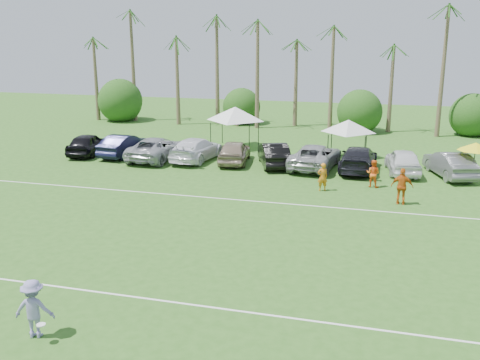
# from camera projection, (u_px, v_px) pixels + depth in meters

# --- Properties ---
(ground) EXTENTS (120.00, 120.00, 0.00)m
(ground) POSITION_uv_depth(u_px,v_px,m) (102.00, 325.00, 16.98)
(ground) COLOR #2E5D1C
(ground) RESTS_ON ground
(field_lines) EXTENTS (80.00, 12.10, 0.01)m
(field_lines) POSITION_uv_depth(u_px,v_px,m) (190.00, 237.00, 24.43)
(field_lines) COLOR white
(field_lines) RESTS_ON ground
(palm_tree_0) EXTENTS (2.40, 2.40, 8.90)m
(palm_tree_0) POSITION_uv_depth(u_px,v_px,m) (90.00, 49.00, 55.94)
(palm_tree_0) COLOR brown
(palm_tree_0) RESTS_ON ground
(palm_tree_1) EXTENTS (2.40, 2.40, 9.90)m
(palm_tree_1) POSITION_uv_depth(u_px,v_px,m) (133.00, 40.00, 54.45)
(palm_tree_1) COLOR brown
(palm_tree_1) RESTS_ON ground
(palm_tree_2) EXTENTS (2.40, 2.40, 10.90)m
(palm_tree_2) POSITION_uv_depth(u_px,v_px,m) (179.00, 32.00, 52.97)
(palm_tree_2) COLOR brown
(palm_tree_2) RESTS_ON ground
(palm_tree_3) EXTENTS (2.40, 2.40, 11.90)m
(palm_tree_3) POSITION_uv_depth(u_px,v_px,m) (217.00, 22.00, 51.74)
(palm_tree_3) COLOR brown
(palm_tree_3) RESTS_ON ground
(palm_tree_4) EXTENTS (2.40, 2.40, 8.90)m
(palm_tree_4) POSITION_uv_depth(u_px,v_px,m) (257.00, 50.00, 51.42)
(palm_tree_4) COLOR brown
(palm_tree_4) RESTS_ON ground
(palm_tree_5) EXTENTS (2.40, 2.40, 9.90)m
(palm_tree_5) POSITION_uv_depth(u_px,v_px,m) (298.00, 41.00, 50.18)
(palm_tree_5) COLOR brown
(palm_tree_5) RESTS_ON ground
(palm_tree_6) EXTENTS (2.40, 2.40, 10.90)m
(palm_tree_6) POSITION_uv_depth(u_px,v_px,m) (342.00, 31.00, 48.95)
(palm_tree_6) COLOR brown
(palm_tree_6) RESTS_ON ground
(palm_tree_7) EXTENTS (2.40, 2.40, 11.90)m
(palm_tree_7) POSITION_uv_depth(u_px,v_px,m) (388.00, 21.00, 47.72)
(palm_tree_7) COLOR brown
(palm_tree_7) RESTS_ON ground
(palm_tree_8) EXTENTS (2.40, 2.40, 8.90)m
(palm_tree_8) POSITION_uv_depth(u_px,v_px,m) (444.00, 52.00, 47.15)
(palm_tree_8) COLOR brown
(palm_tree_8) RESTS_ON ground
(bush_tree_0) EXTENTS (4.00, 4.00, 4.00)m
(bush_tree_0) POSITION_uv_depth(u_px,v_px,m) (124.00, 103.00, 57.61)
(bush_tree_0) COLOR brown
(bush_tree_0) RESTS_ON ground
(bush_tree_1) EXTENTS (4.00, 4.00, 4.00)m
(bush_tree_1) POSITION_uv_depth(u_px,v_px,m) (240.00, 107.00, 54.35)
(bush_tree_1) COLOR brown
(bush_tree_1) RESTS_ON ground
(bush_tree_2) EXTENTS (4.00, 4.00, 4.00)m
(bush_tree_2) POSITION_uv_depth(u_px,v_px,m) (360.00, 111.00, 51.33)
(bush_tree_2) COLOR brown
(bush_tree_2) RESTS_ON ground
(bush_tree_3) EXTENTS (4.00, 4.00, 4.00)m
(bush_tree_3) POSITION_uv_depth(u_px,v_px,m) (472.00, 115.00, 48.82)
(bush_tree_3) COLOR brown
(bush_tree_3) RESTS_ON ground
(sideline_player_a) EXTENTS (0.72, 0.62, 1.68)m
(sideline_player_a) POSITION_uv_depth(u_px,v_px,m) (323.00, 177.00, 31.43)
(sideline_player_a) COLOR orange
(sideline_player_a) RESTS_ON ground
(sideline_player_b) EXTENTS (0.96, 0.84, 1.68)m
(sideline_player_b) POSITION_uv_depth(u_px,v_px,m) (373.00, 173.00, 32.20)
(sideline_player_b) COLOR orange
(sideline_player_b) RESTS_ON ground
(sideline_player_c) EXTENTS (1.21, 0.58, 2.01)m
(sideline_player_c) POSITION_uv_depth(u_px,v_px,m) (402.00, 186.00, 28.85)
(sideline_player_c) COLOR #CA5B16
(sideline_player_c) RESTS_ON ground
(canopy_tent_left) EXTENTS (4.83, 4.83, 3.91)m
(canopy_tent_left) POSITION_uv_depth(u_px,v_px,m) (235.00, 107.00, 42.76)
(canopy_tent_left) COLOR black
(canopy_tent_left) RESTS_ON ground
(canopy_tent_right) EXTENTS (4.09, 4.09, 3.32)m
(canopy_tent_right) POSITION_uv_depth(u_px,v_px,m) (349.00, 120.00, 39.53)
(canopy_tent_right) COLOR black
(canopy_tent_right) RESTS_ON ground
(market_umbrella) EXTENTS (2.20, 2.20, 2.45)m
(market_umbrella) POSITION_uv_depth(u_px,v_px,m) (476.00, 147.00, 33.26)
(market_umbrella) COLOR black
(market_umbrella) RESTS_ON ground
(frisbee_player) EXTENTS (1.33, 0.94, 1.86)m
(frisbee_player) POSITION_uv_depth(u_px,v_px,m) (34.00, 309.00, 16.14)
(frisbee_player) COLOR #847EB3
(frisbee_player) RESTS_ON ground
(parked_car_0) EXTENTS (2.68, 5.11, 1.66)m
(parked_car_0) POSITION_uv_depth(u_px,v_px,m) (88.00, 144.00, 40.96)
(parked_car_0) COLOR black
(parked_car_0) RESTS_ON ground
(parked_car_1) EXTENTS (2.14, 5.15, 1.66)m
(parked_car_1) POSITION_uv_depth(u_px,v_px,m) (124.00, 145.00, 40.52)
(parked_car_1) COLOR black
(parked_car_1) RESTS_ON ground
(parked_car_2) EXTENTS (2.94, 6.05, 1.66)m
(parked_car_2) POSITION_uv_depth(u_px,v_px,m) (157.00, 148.00, 39.34)
(parked_car_2) COLOR #999AA1
(parked_car_2) RESTS_ON ground
(parked_car_3) EXTENTS (2.91, 5.92, 1.66)m
(parked_car_3) POSITION_uv_depth(u_px,v_px,m) (196.00, 149.00, 39.11)
(parked_car_3) COLOR white
(parked_car_3) RESTS_ON ground
(parked_car_4) EXTENTS (2.58, 5.08, 1.66)m
(parked_car_4) POSITION_uv_depth(u_px,v_px,m) (234.00, 152.00, 38.30)
(parked_car_4) COLOR gray
(parked_car_4) RESTS_ON ground
(parked_car_5) EXTENTS (3.36, 5.32, 1.66)m
(parked_car_5) POSITION_uv_depth(u_px,v_px,m) (274.00, 154.00, 37.47)
(parked_car_5) COLOR black
(parked_car_5) RESTS_ON ground
(parked_car_6) EXTENTS (3.40, 6.23, 1.66)m
(parked_car_6) POSITION_uv_depth(u_px,v_px,m) (315.00, 156.00, 36.80)
(parked_car_6) COLOR #9C9D9F
(parked_car_6) RESTS_ON ground
(parked_car_7) EXTENTS (2.47, 5.77, 1.66)m
(parked_car_7) POSITION_uv_depth(u_px,v_px,m) (358.00, 159.00, 36.11)
(parked_car_7) COLOR black
(parked_car_7) RESTS_ON ground
(parked_car_8) EXTENTS (2.52, 5.06, 1.66)m
(parked_car_8) POSITION_uv_depth(u_px,v_px,m) (403.00, 161.00, 35.42)
(parked_car_8) COLOR white
(parked_car_8) RESTS_ON ground
(parked_car_9) EXTENTS (3.18, 5.32, 1.66)m
(parked_car_9) POSITION_uv_depth(u_px,v_px,m) (450.00, 164.00, 34.61)
(parked_car_9) COLOR slate
(parked_car_9) RESTS_ON ground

